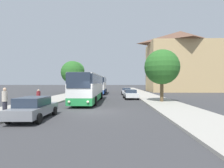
# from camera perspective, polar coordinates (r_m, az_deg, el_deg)

# --- Properties ---
(ground_plane) EXTENTS (300.00, 300.00, 0.00)m
(ground_plane) POSITION_cam_1_polar(r_m,az_deg,el_deg) (14.66, -5.29, -8.94)
(ground_plane) COLOR #38383A
(ground_plane) RESTS_ON ground
(sidewalk_left) EXTENTS (4.00, 120.00, 0.15)m
(sidewalk_left) POSITION_cam_1_polar(r_m,az_deg,el_deg) (16.96, -29.71, -7.46)
(sidewalk_left) COLOR #A39E93
(sidewalk_left) RESTS_ON ground_plane
(sidewalk_right) EXTENTS (4.00, 120.00, 0.15)m
(sidewalk_right) POSITION_cam_1_polar(r_m,az_deg,el_deg) (15.48, 21.68, -8.19)
(sidewalk_right) COLOR #A39E93
(sidewalk_right) RESTS_ON ground_plane
(building_right_background) EXTENTS (16.50, 10.95, 15.98)m
(building_right_background) POSITION_cam_1_polar(r_m,az_deg,el_deg) (49.88, 21.44, 6.92)
(building_right_background) COLOR tan
(building_right_background) RESTS_ON ground_plane
(bus_front) EXTENTS (2.77, 11.82, 3.35)m
(bus_front) POSITION_cam_1_polar(r_m,az_deg,el_deg) (21.68, -7.53, -1.11)
(bus_front) COLOR #238942
(bus_front) RESTS_ON ground_plane
(bus_middle) EXTENTS (2.94, 10.24, 3.49)m
(bus_middle) POSITION_cam_1_polar(r_m,az_deg,el_deg) (36.74, -4.19, -0.32)
(bus_middle) COLOR #2D519E
(bus_middle) RESTS_ON ground_plane
(parked_car_left_curb) EXTENTS (2.05, 4.46, 1.46)m
(parked_car_left_curb) POSITION_cam_1_polar(r_m,az_deg,el_deg) (12.63, -24.15, -7.04)
(parked_car_left_curb) COLOR slate
(parked_car_left_curb) RESTS_ON ground_plane
(parked_car_right_near) EXTENTS (2.13, 4.07, 1.35)m
(parked_car_right_near) POSITION_cam_1_polar(r_m,az_deg,el_deg) (25.59, 6.05, -3.27)
(parked_car_right_near) COLOR silver
(parked_car_right_near) RESTS_ON ground_plane
(parked_car_right_far) EXTENTS (1.98, 4.14, 1.31)m
(parked_car_right_far) POSITION_cam_1_polar(r_m,az_deg,el_deg) (34.68, 4.72, -2.30)
(parked_car_right_far) COLOR #B7B7BC
(parked_car_right_far) RESTS_ON ground_plane
(pedestrian_waiting_near) EXTENTS (0.36, 0.36, 1.89)m
(pedestrian_waiting_near) POSITION_cam_1_polar(r_m,az_deg,el_deg) (14.72, -31.60, -4.61)
(pedestrian_waiting_near) COLOR #23232D
(pedestrian_waiting_near) RESTS_ON sidewalk_left
(pedestrian_waiting_far) EXTENTS (0.36, 0.36, 1.60)m
(pedestrian_waiting_far) POSITION_cam_1_polar(r_m,az_deg,el_deg) (18.18, -22.88, -4.11)
(pedestrian_waiting_far) COLOR #23232D
(pedestrian_waiting_far) RESTS_ON sidewalk_left
(tree_left_near) EXTENTS (4.94, 4.94, 6.93)m
(tree_left_near) POSITION_cam_1_polar(r_m,az_deg,el_deg) (39.11, -12.79, 3.72)
(tree_left_near) COLOR #47331E
(tree_left_near) RESTS_ON sidewalk_left
(tree_left_far) EXTENTS (4.24, 4.24, 7.17)m
(tree_left_far) POSITION_cam_1_polar(r_m,az_deg,el_deg) (42.57, -11.82, 4.25)
(tree_left_far) COLOR #513D23
(tree_left_far) RESTS_ON sidewalk_left
(tree_right_near) EXTENTS (4.14, 4.14, 6.17)m
(tree_right_near) POSITION_cam_1_polar(r_m,az_deg,el_deg) (21.65, 15.96, 5.33)
(tree_right_near) COLOR brown
(tree_right_near) RESTS_ON sidewalk_right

